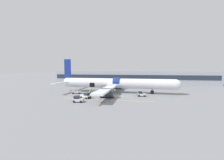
{
  "coord_description": "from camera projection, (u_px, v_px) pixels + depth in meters",
  "views": [
    {
      "loc": [
        5.74,
        -39.05,
        7.73
      ],
      "look_at": [
        -3.25,
        3.74,
        4.34
      ],
      "focal_mm": 22.0,
      "sensor_mm": 36.0,
      "label": 1
    }
  ],
  "objects": [
    {
      "name": "safety_cone_nose",
      "position": [
        179.0,
        94.0,
        41.36
      ],
      "size": [
        0.51,
        0.51,
        0.75
      ],
      "color": "black",
      "rests_on": "ground_plane"
    },
    {
      "name": "ground_crew_driver",
      "position": [
        90.0,
        92.0,
        42.18
      ],
      "size": [
        0.41,
        0.57,
        1.64
      ],
      "color": "#2D2D33",
      "rests_on": "ground_plane"
    },
    {
      "name": "safety_cone_wingtip",
      "position": [
        114.0,
        97.0,
        37.29
      ],
      "size": [
        0.55,
        0.55,
        0.64
      ],
      "color": "black",
      "rests_on": "ground_plane"
    },
    {
      "name": "ground_crew_loader_b",
      "position": [
        112.0,
        92.0,
        40.65
      ],
      "size": [
        0.62,
        0.43,
        1.8
      ],
      "color": "#2D2D33",
      "rests_on": "ground_plane"
    },
    {
      "name": "terminal_strip",
      "position": [
        130.0,
        77.0,
        75.78
      ],
      "size": [
        85.6,
        9.47,
        6.87
      ],
      "color": "#9EA3AD",
      "rests_on": "ground_plane"
    },
    {
      "name": "suitcase_on_tarmac_upright",
      "position": [
        89.0,
        95.0,
        40.13
      ],
      "size": [
        0.5,
        0.4,
        0.83
      ],
      "color": "#1E2347",
      "rests_on": "ground_plane"
    },
    {
      "name": "airplane",
      "position": [
        115.0,
        84.0,
        45.46
      ],
      "size": [
        39.99,
        33.97,
        11.3
      ],
      "color": "white",
      "rests_on": "ground_plane"
    },
    {
      "name": "baggage_cart_queued",
      "position": [
        76.0,
        92.0,
        43.7
      ],
      "size": [
        3.75,
        2.31,
        1.0
      ],
      "color": "silver",
      "rests_on": "ground_plane"
    },
    {
      "name": "apron_marking_line",
      "position": [
        106.0,
        100.0,
        34.76
      ],
      "size": [
        23.25,
        0.94,
        0.01
      ],
      "color": "yellow",
      "rests_on": "ground_plane"
    },
    {
      "name": "baggage_cart_loading",
      "position": [
        99.0,
        93.0,
        41.53
      ],
      "size": [
        4.26,
        2.52,
        1.09
      ],
      "color": "silver",
      "rests_on": "ground_plane"
    },
    {
      "name": "ground_plane",
      "position": [
        120.0,
        96.0,
        39.87
      ],
      "size": [
        500.0,
        500.0,
        0.0
      ],
      "primitive_type": "plane",
      "color": "gray"
    },
    {
      "name": "baggage_tug_lead",
      "position": [
        78.0,
        99.0,
        32.45
      ],
      "size": [
        2.59,
        2.0,
        1.51
      ],
      "color": "silver",
      "rests_on": "ground_plane"
    },
    {
      "name": "safety_cone_engine_left",
      "position": [
        100.0,
        104.0,
        29.13
      ],
      "size": [
        0.49,
        0.49,
        0.79
      ],
      "color": "black",
      "rests_on": "ground_plane"
    },
    {
      "name": "baggage_tug_rear",
      "position": [
        86.0,
        96.0,
        36.76
      ],
      "size": [
        3.31,
        2.59,
        1.52
      ],
      "color": "silver",
      "rests_on": "ground_plane"
    },
    {
      "name": "baggage_tug_mid",
      "position": [
        141.0,
        94.0,
        39.43
      ],
      "size": [
        2.41,
        2.01,
        1.43
      ],
      "color": "silver",
      "rests_on": "ground_plane"
    },
    {
      "name": "ground_crew_supervisor",
      "position": [
        108.0,
        92.0,
        40.92
      ],
      "size": [
        0.55,
        0.54,
        1.71
      ],
      "color": "black",
      "rests_on": "ground_plane"
    },
    {
      "name": "ground_crew_loader_a",
      "position": [
        111.0,
        92.0,
        42.31
      ],
      "size": [
        0.55,
        0.54,
        1.72
      ],
      "color": "#1E2338",
      "rests_on": "ground_plane"
    }
  ]
}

